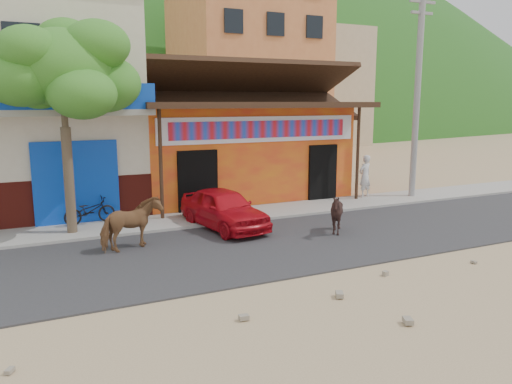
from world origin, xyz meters
The scene contains 15 objects.
ground centered at (0.00, 0.00, 0.00)m, with size 120.00×120.00×0.00m, color #9E825B.
road centered at (0.00, 2.50, 0.02)m, with size 60.00×5.00×0.04m, color #28282B.
sidewalk centered at (0.00, 6.00, 0.06)m, with size 60.00×2.00×0.12m, color gray.
dance_club centered at (2.00, 10.00, 1.80)m, with size 8.00×6.00×3.60m, color orange.
cafe_building centered at (-5.50, 10.00, 3.50)m, with size 7.00×6.00×7.00m, color beige.
apartment_front centered at (9.00, 24.00, 6.00)m, with size 9.00×9.00×12.00m, color #CC723F.
apartment_rear centered at (18.00, 30.00, 5.00)m, with size 8.00×8.00×10.00m, color tan.
hillside centered at (0.00, 70.00, 12.00)m, with size 100.00×40.00×24.00m, color #194C14.
tree centered at (-4.60, 5.80, 3.12)m, with size 3.00×3.00×6.00m, color #2D721E, non-canonical shape.
utility_pole centered at (8.20, 6.00, 4.12)m, with size 0.24×0.24×8.00m, color gray.
cow_tan centered at (-3.34, 3.59, 0.71)m, with size 0.72×1.59×1.34m, color brown.
cow_dark centered at (2.35, 2.67, 0.63)m, with size 0.96×1.08×1.18m, color black.
red_car centered at (-0.37, 4.66, 0.65)m, with size 1.43×3.57×1.21m, color red.
scooter centered at (-4.00, 6.62, 0.53)m, with size 0.54×1.56×0.82m, color black.
pedestrian centered at (6.34, 6.61, 0.94)m, with size 0.60×0.39×1.65m, color silver.
Camera 1 is at (-5.73, -9.03, 3.82)m, focal length 35.00 mm.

